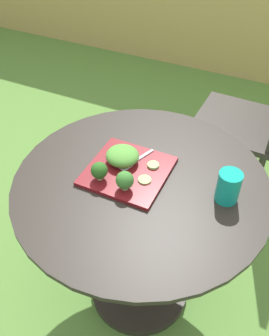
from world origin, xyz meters
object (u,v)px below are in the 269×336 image
object	(u,v)px
patio_chair	(259,113)
salad_plate	(128,171)
drinking_glass	(228,188)
fork	(134,162)

from	to	relation	value
patio_chair	salad_plate	world-z (taller)	patio_chair
patio_chair	salad_plate	bearing A→B (deg)	-110.26
patio_chair	salad_plate	xyz separation A→B (m)	(-0.32, -0.87, 0.19)
drinking_glass	fork	bearing A→B (deg)	176.51
drinking_glass	salad_plate	bearing A→B (deg)	-176.02
fork	patio_chair	bearing A→B (deg)	69.02
salad_plate	drinking_glass	size ratio (longest dim) A/B	2.50
patio_chair	fork	bearing A→B (deg)	-110.98
patio_chair	fork	world-z (taller)	patio_chair
salad_plate	fork	bearing A→B (deg)	84.08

